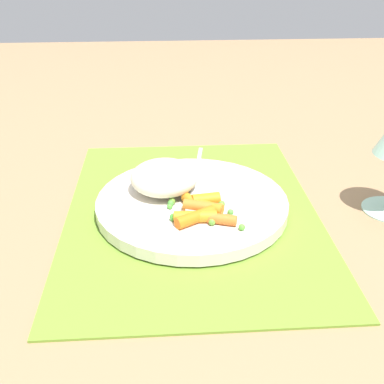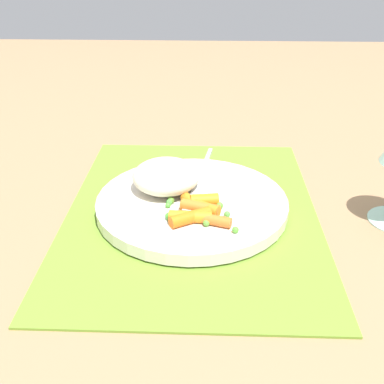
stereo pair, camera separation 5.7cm
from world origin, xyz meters
TOP-DOWN VIEW (x-y plane):
  - ground_plane at (0.00, 0.00)m, footprint 2.40×2.40m
  - placemat at (0.00, 0.00)m, footprint 0.45×0.34m
  - plate at (0.00, 0.00)m, footprint 0.26×0.26m
  - rice_mound at (-0.02, -0.04)m, footprint 0.09×0.09m
  - carrot_portion at (0.04, 0.01)m, footprint 0.08×0.08m
  - pea_scatter at (0.04, 0.01)m, footprint 0.08×0.09m
  - fork at (-0.04, 0.01)m, footprint 0.20×0.04m

SIDE VIEW (x-z plane):
  - ground_plane at x=0.00m, z-range 0.00..0.00m
  - placemat at x=0.00m, z-range 0.00..0.01m
  - plate at x=0.00m, z-range 0.01..0.02m
  - fork at x=-0.04m, z-range 0.02..0.03m
  - pea_scatter at x=0.04m, z-range 0.02..0.03m
  - carrot_portion at x=0.04m, z-range 0.02..0.04m
  - rice_mound at x=-0.02m, z-range 0.02..0.06m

